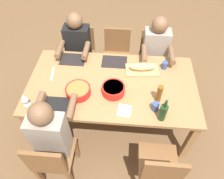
{
  "coord_description": "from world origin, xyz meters",
  "views": [
    {
      "loc": [
        0.14,
        -1.63,
        2.55
      ],
      "look_at": [
        0.0,
        0.0,
        0.63
      ],
      "focal_mm": 33.66,
      "sensor_mm": 36.0,
      "label": 1
    }
  ],
  "objects_px": {
    "diner_near_left": "(52,133)",
    "serving_bowl_greens": "(113,89)",
    "diner_far_left": "(78,48)",
    "cup_near_right": "(155,106)",
    "bread_loaf": "(143,67)",
    "napkin_stack": "(124,111)",
    "chair_far_center": "(117,53)",
    "diner_far_right": "(155,52)",
    "chair_near_left": "(52,159)",
    "dining_table": "(112,87)",
    "wine_glass": "(24,98)",
    "chair_far_right": "(152,55)",
    "wine_bottle": "(163,112)",
    "beer_bottle": "(159,94)",
    "serving_bowl_fruit": "(78,91)",
    "cutting_board": "(142,70)",
    "cup_far_right": "(165,65)",
    "chair_far_left": "(82,51)",
    "chair_near_right": "(159,168)"
  },
  "relations": [
    {
      "from": "serving_bowl_fruit",
      "to": "cup_near_right",
      "type": "relative_size",
      "value": 2.77
    },
    {
      "from": "chair_far_center",
      "to": "chair_near_left",
      "type": "height_order",
      "value": "same"
    },
    {
      "from": "chair_far_center",
      "to": "chair_far_left",
      "type": "relative_size",
      "value": 1.0
    },
    {
      "from": "chair_far_left",
      "to": "diner_far_left",
      "type": "relative_size",
      "value": 0.71
    },
    {
      "from": "chair_far_left",
      "to": "chair_near_left",
      "type": "xyz_separation_m",
      "value": [
        0.0,
        -1.7,
        0.0
      ]
    },
    {
      "from": "chair_near_right",
      "to": "chair_near_left",
      "type": "distance_m",
      "value": 1.08
    },
    {
      "from": "cup_near_right",
      "to": "cup_far_right",
      "type": "distance_m",
      "value": 0.65
    },
    {
      "from": "serving_bowl_fruit",
      "to": "cup_near_right",
      "type": "distance_m",
      "value": 0.85
    },
    {
      "from": "dining_table",
      "to": "napkin_stack",
      "type": "xyz_separation_m",
      "value": [
        0.16,
        -0.38,
        0.08
      ]
    },
    {
      "from": "bread_loaf",
      "to": "napkin_stack",
      "type": "height_order",
      "value": "bread_loaf"
    },
    {
      "from": "diner_near_left",
      "to": "serving_bowl_greens",
      "type": "bearing_deg",
      "value": 43.26
    },
    {
      "from": "chair_far_center",
      "to": "serving_bowl_fruit",
      "type": "height_order",
      "value": "chair_far_center"
    },
    {
      "from": "chair_far_right",
      "to": "wine_bottle",
      "type": "height_order",
      "value": "wine_bottle"
    },
    {
      "from": "serving_bowl_fruit",
      "to": "cup_near_right",
      "type": "xyz_separation_m",
      "value": [
        0.84,
        -0.15,
        -0.0
      ]
    },
    {
      "from": "chair_near_left",
      "to": "napkin_stack",
      "type": "xyz_separation_m",
      "value": [
        0.7,
        0.47,
        0.27
      ]
    },
    {
      "from": "serving_bowl_fruit",
      "to": "napkin_stack",
      "type": "xyz_separation_m",
      "value": [
        0.52,
        -0.2,
        -0.04
      ]
    },
    {
      "from": "dining_table",
      "to": "diner_near_left",
      "type": "height_order",
      "value": "diner_near_left"
    },
    {
      "from": "beer_bottle",
      "to": "chair_far_left",
      "type": "bearing_deg",
      "value": 134.86
    },
    {
      "from": "serving_bowl_fruit",
      "to": "serving_bowl_greens",
      "type": "bearing_deg",
      "value": 6.91
    },
    {
      "from": "chair_far_right",
      "to": "beer_bottle",
      "type": "bearing_deg",
      "value": -91.36
    },
    {
      "from": "chair_near_left",
      "to": "serving_bowl_fruit",
      "type": "bearing_deg",
      "value": 74.91
    },
    {
      "from": "serving_bowl_fruit",
      "to": "napkin_stack",
      "type": "relative_size",
      "value": 1.97
    },
    {
      "from": "napkin_stack",
      "to": "dining_table",
      "type": "bearing_deg",
      "value": 112.77
    },
    {
      "from": "cutting_board",
      "to": "napkin_stack",
      "type": "relative_size",
      "value": 2.86
    },
    {
      "from": "chair_far_right",
      "to": "chair_far_left",
      "type": "xyz_separation_m",
      "value": [
        -1.08,
        0.0,
        0.0
      ]
    },
    {
      "from": "chair_far_center",
      "to": "serving_bowl_greens",
      "type": "distance_m",
      "value": 1.04
    },
    {
      "from": "cutting_board",
      "to": "diner_far_right",
      "type": "bearing_deg",
      "value": 66.08
    },
    {
      "from": "diner_far_left",
      "to": "cup_near_right",
      "type": "bearing_deg",
      "value": -44.47
    },
    {
      "from": "dining_table",
      "to": "chair_near_right",
      "type": "height_order",
      "value": "chair_near_right"
    },
    {
      "from": "serving_bowl_greens",
      "to": "napkin_stack",
      "type": "bearing_deg",
      "value": -61.24
    },
    {
      "from": "chair_near_right",
      "to": "serving_bowl_greens",
      "type": "relative_size",
      "value": 3.34
    },
    {
      "from": "dining_table",
      "to": "chair_far_left",
      "type": "xyz_separation_m",
      "value": [
        -0.54,
        0.85,
        -0.18
      ]
    },
    {
      "from": "dining_table",
      "to": "beer_bottle",
      "type": "distance_m",
      "value": 0.58
    },
    {
      "from": "cup_far_right",
      "to": "wine_glass",
      "type": "bearing_deg",
      "value": -155.39
    },
    {
      "from": "chair_near_left",
      "to": "wine_glass",
      "type": "xyz_separation_m",
      "value": [
        -0.34,
        0.47,
        0.37
      ]
    },
    {
      "from": "wine_bottle",
      "to": "napkin_stack",
      "type": "height_order",
      "value": "wine_bottle"
    },
    {
      "from": "diner_near_left",
      "to": "cutting_board",
      "type": "bearing_deg",
      "value": 45.69
    },
    {
      "from": "serving_bowl_greens",
      "to": "serving_bowl_fruit",
      "type": "bearing_deg",
      "value": -173.09
    },
    {
      "from": "serving_bowl_greens",
      "to": "diner_far_right",
      "type": "bearing_deg",
      "value": 57.47
    },
    {
      "from": "diner_near_left",
      "to": "wine_glass",
      "type": "height_order",
      "value": "diner_near_left"
    },
    {
      "from": "bread_loaf",
      "to": "cup_far_right",
      "type": "height_order",
      "value": "bread_loaf"
    },
    {
      "from": "beer_bottle",
      "to": "diner_far_left",
      "type": "bearing_deg",
      "value": 140.29
    },
    {
      "from": "diner_near_left",
      "to": "napkin_stack",
      "type": "xyz_separation_m",
      "value": [
        0.7,
        0.28,
        0.05
      ]
    },
    {
      "from": "chair_near_right",
      "to": "diner_far_left",
      "type": "xyz_separation_m",
      "value": [
        -1.08,
        1.52,
        0.21
      ]
    },
    {
      "from": "serving_bowl_fruit",
      "to": "cutting_board",
      "type": "bearing_deg",
      "value": 31.01
    },
    {
      "from": "beer_bottle",
      "to": "cup_near_right",
      "type": "bearing_deg",
      "value": -106.88
    },
    {
      "from": "chair_far_center",
      "to": "diner_far_right",
      "type": "bearing_deg",
      "value": -18.81
    },
    {
      "from": "cutting_board",
      "to": "napkin_stack",
      "type": "height_order",
      "value": "napkin_stack"
    },
    {
      "from": "serving_bowl_fruit",
      "to": "cutting_board",
      "type": "height_order",
      "value": "serving_bowl_fruit"
    },
    {
      "from": "chair_far_center",
      "to": "wine_bottle",
      "type": "height_order",
      "value": "wine_bottle"
    }
  ]
}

